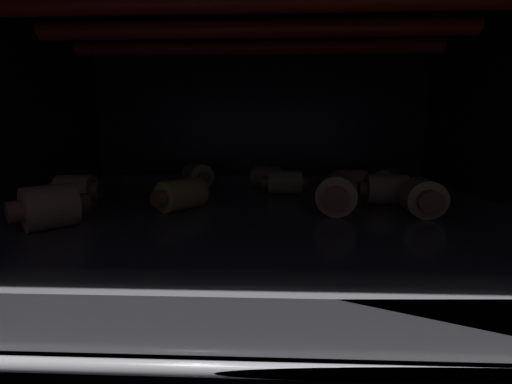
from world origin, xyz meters
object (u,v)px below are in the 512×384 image
at_px(baking_tray_mid, 253,215).
at_px(pig_in_blanket_mid_8, 285,182).
at_px(heating_element, 253,17).
at_px(oven_rack_mid, 253,225).
at_px(pig_in_blanket_mid_6, 422,197).
at_px(pig_in_blanket_mid_9, 337,194).
at_px(pig_in_blanket_mid_5, 50,207).
at_px(pig_in_blanket_mid_3, 181,195).
at_px(pig_in_blanket_mid_4, 198,176).
at_px(pig_in_blanket_mid_0, 386,189).
at_px(pig_in_blanket_mid_1, 267,177).
at_px(pig_in_blanket_mid_7, 387,179).
at_px(pig_in_blanket_mid_10, 77,190).
at_px(pig_in_blanket_mid_2, 350,180).

bearing_deg(baking_tray_mid, pig_in_blanket_mid_8, 68.64).
relative_size(heating_element, baking_tray_mid, 0.95).
relative_size(oven_rack_mid, pig_in_blanket_mid_6, 9.41).
relative_size(baking_tray_mid, pig_in_blanket_mid_9, 7.19).
relative_size(pig_in_blanket_mid_5, pig_in_blanket_mid_8, 0.87).
bearing_deg(pig_in_blanket_mid_3, pig_in_blanket_mid_6, -3.39).
distance_m(pig_in_blanket_mid_4, pig_in_blanket_mid_8, 0.12).
distance_m(pig_in_blanket_mid_0, pig_in_blanket_mid_1, 0.15).
bearing_deg(pig_in_blanket_mid_0, baking_tray_mid, -167.32).
relative_size(pig_in_blanket_mid_3, pig_in_blanket_mid_7, 0.87).
distance_m(pig_in_blanket_mid_6, pig_in_blanket_mid_8, 0.15).
bearing_deg(pig_in_blanket_mid_8, pig_in_blanket_mid_7, 16.21).
xyz_separation_m(pig_in_blanket_mid_9, pig_in_blanket_mid_10, (-0.24, 0.02, -0.00)).
height_order(heating_element, pig_in_blanket_mid_2, heating_element).
height_order(pig_in_blanket_mid_5, pig_in_blanket_mid_7, pig_in_blanket_mid_5).
height_order(pig_in_blanket_mid_1, pig_in_blanket_mid_7, pig_in_blanket_mid_1).
xyz_separation_m(oven_rack_mid, baking_tray_mid, (0.00, -0.00, 0.01)).
bearing_deg(pig_in_blanket_mid_8, pig_in_blanket_mid_1, 116.16).
height_order(pig_in_blanket_mid_1, pig_in_blanket_mid_4, pig_in_blanket_mid_4).
xyz_separation_m(pig_in_blanket_mid_1, pig_in_blanket_mid_10, (-0.18, -0.11, 0.00)).
distance_m(heating_element, pig_in_blanket_mid_3, 0.16).
distance_m(pig_in_blanket_mid_1, pig_in_blanket_mid_5, 0.24).
height_order(pig_in_blanket_mid_4, pig_in_blanket_mid_5, same).
xyz_separation_m(pig_in_blanket_mid_4, pig_in_blanket_mid_8, (0.11, -0.04, -0.00)).
bearing_deg(baking_tray_mid, pig_in_blanket_mid_3, -177.62).
distance_m(pig_in_blanket_mid_0, pig_in_blanket_mid_2, 0.08).
bearing_deg(pig_in_blanket_mid_5, pig_in_blanket_mid_3, 37.94).
xyz_separation_m(pig_in_blanket_mid_2, pig_in_blanket_mid_10, (-0.28, -0.10, 0.00)).
bearing_deg(pig_in_blanket_mid_3, pig_in_blanket_mid_10, 172.51).
xyz_separation_m(pig_in_blanket_mid_3, pig_in_blanket_mid_6, (0.20, -0.01, 0.00)).
distance_m(heating_element, pig_in_blanket_mid_7, 0.25).
bearing_deg(pig_in_blanket_mid_3, heating_element, 2.38).
bearing_deg(pig_in_blanket_mid_6, pig_in_blanket_mid_0, 106.52).
distance_m(oven_rack_mid, baking_tray_mid, 0.01).
bearing_deg(oven_rack_mid, pig_in_blanket_mid_10, 176.26).
height_order(oven_rack_mid, baking_tray_mid, baking_tray_mid).
relative_size(baking_tray_mid, pig_in_blanket_mid_4, 8.03).
height_order(heating_element, pig_in_blanket_mid_0, heating_element).
bearing_deg(pig_in_blanket_mid_5, pig_in_blanket_mid_0, 18.76).
distance_m(heating_element, pig_in_blanket_mid_1, 0.19).
xyz_separation_m(baking_tray_mid, pig_in_blanket_mid_10, (-0.17, 0.01, 0.02)).
relative_size(heating_element, pig_in_blanket_mid_4, 7.67).
relative_size(pig_in_blanket_mid_2, pig_in_blanket_mid_7, 0.94).
bearing_deg(pig_in_blanket_mid_2, pig_in_blanket_mid_8, -163.23).
bearing_deg(pig_in_blanket_mid_8, pig_in_blanket_mid_2, 16.77).
bearing_deg(heating_element, pig_in_blanket_mid_7, 36.68).
relative_size(heating_element, pig_in_blanket_mid_6, 7.91).
bearing_deg(pig_in_blanket_mid_8, pig_in_blanket_mid_9, -66.31).
bearing_deg(pig_in_blanket_mid_9, pig_in_blanket_mid_4, 138.44).
relative_size(heating_element, pig_in_blanket_mid_5, 8.58).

